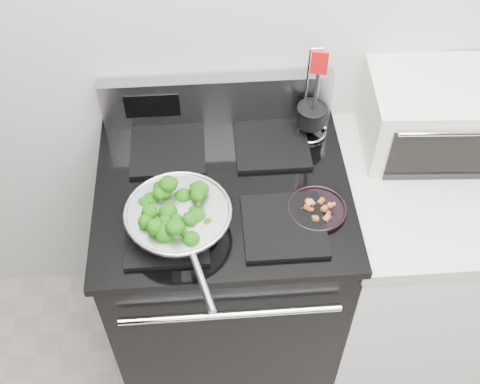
{
  "coord_description": "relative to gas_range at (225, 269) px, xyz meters",
  "views": [
    {
      "loc": [
        -0.34,
        0.19,
        2.35
      ],
      "look_at": [
        -0.25,
        1.36,
        0.98
      ],
      "focal_mm": 45.0,
      "sensor_mm": 36.0,
      "label": 1
    }
  ],
  "objects": [
    {
      "name": "back_wall",
      "position": [
        0.3,
        0.34,
        0.86
      ],
      "size": [
        4.0,
        0.02,
        2.7
      ],
      "primitive_type": "cube",
      "color": "#B8B6AE",
      "rests_on": "ground"
    },
    {
      "name": "gas_range",
      "position": [
        0.0,
        0.0,
        0.0
      ],
      "size": [
        0.79,
        0.69,
        1.13
      ],
      "color": "black",
      "rests_on": "floor"
    },
    {
      "name": "counter",
      "position": [
        0.68,
        -0.0,
        -0.03
      ],
      "size": [
        0.62,
        0.68,
        0.92
      ],
      "color": "white",
      "rests_on": "floor"
    },
    {
      "name": "skillet",
      "position": [
        -0.13,
        -0.16,
        0.51
      ],
      "size": [
        0.31,
        0.48,
        0.07
      ],
      "rotation": [
        0.0,
        0.0,
        0.26
      ],
      "color": "silver",
      "rests_on": "gas_range"
    },
    {
      "name": "broccoli_pile",
      "position": [
        -0.13,
        -0.15,
        0.53
      ],
      "size": [
        0.24,
        0.24,
        0.08
      ],
      "primitive_type": null,
      "color": "#0A3204",
      "rests_on": "skillet"
    },
    {
      "name": "bacon_plate",
      "position": [
        0.28,
        -0.12,
        0.48
      ],
      "size": [
        0.18,
        0.18,
        0.04
      ],
      "rotation": [
        0.0,
        0.0,
        0.06
      ],
      "color": "black",
      "rests_on": "gas_range"
    },
    {
      "name": "utensil_holder",
      "position": [
        0.3,
        0.21,
        0.52
      ],
      "size": [
        0.11,
        0.11,
        0.34
      ],
      "rotation": [
        0.0,
        0.0,
        -0.26
      ],
      "color": "silver",
      "rests_on": "gas_range"
    },
    {
      "name": "toaster_oven",
      "position": [
        0.69,
        0.17,
        0.56
      ],
      "size": [
        0.45,
        0.36,
        0.25
      ],
      "rotation": [
        0.0,
        0.0,
        -0.06
      ],
      "color": "silver",
      "rests_on": "counter"
    }
  ]
}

